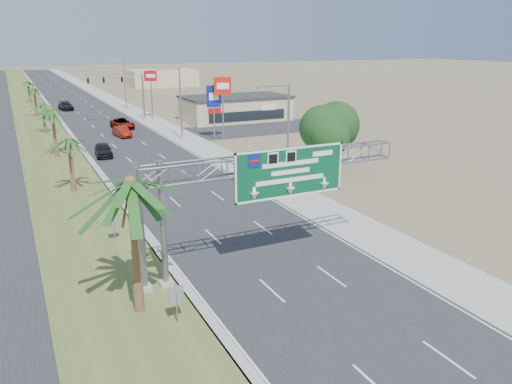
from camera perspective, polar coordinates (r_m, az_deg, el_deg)
The scene contains 28 objects.
ground at distance 24.57m, azimuth 14.20°, elevation -16.81°, with size 600.00×600.00×0.00m, color #8C7A59.
road at distance 126.67m, azimuth -20.04°, elevation 9.75°, with size 12.00×300.00×0.02m, color #28282B.
sidewalk_right at distance 127.88m, azimuth -16.22°, elevation 10.17°, with size 4.00×300.00×0.10m, color #9E9B93.
median_grass at distance 125.96m, azimuth -24.60°, elevation 9.24°, with size 7.00×300.00×0.12m, color #485F2A.
sign_gantry at distance 29.15m, azimuth 0.85°, elevation 2.22°, with size 16.75×1.24×7.50m.
palm_near at distance 24.54m, azimuth -14.20°, elevation 1.00°, with size 5.70×5.70×8.35m.
palm_row_b at distance 48.16m, azimuth -20.62°, elevation 5.57°, with size 3.99×3.99×5.95m.
palm_row_c at distance 63.82m, azimuth -22.30°, elevation 8.62°, with size 3.99×3.99×6.75m.
palm_row_d at distance 81.81m, azimuth -23.26°, elevation 9.17°, with size 3.99×3.99×5.45m.
palm_row_e at distance 100.64m, azimuth -24.03°, elevation 10.66°, with size 3.99×3.99×6.15m.
palm_row_f at distance 125.57m, azimuth -24.63°, elevation 11.36°, with size 3.99×3.99×5.75m.
streetlight_near at distance 43.69m, azimuth 3.44°, elevation 5.29°, with size 3.27×0.44×10.00m.
streetlight_mid at distance 71.00m, azimuth -8.74°, elevation 9.58°, with size 3.27×0.44×10.00m.
streetlight_far at distance 105.71m, azimuth -14.84°, elevation 11.55°, with size 3.27×0.44×10.00m.
signal_mast at distance 89.64m, azimuth -14.04°, elevation 10.85°, with size 10.28×0.71×8.00m.
store_building at distance 89.51m, azimuth -2.35°, elevation 9.49°, with size 18.00×10.00×4.00m, color #C7B886.
oak_near at distance 51.10m, azimuth 8.78°, elevation 6.62°, with size 4.50×4.50×6.80m.
oak_far at distance 56.15m, azimuth 8.95°, elevation 6.79°, with size 3.50×3.50×5.60m.
median_signback_a at distance 25.09m, azimuth -9.09°, elevation -11.86°, with size 0.75×0.08×2.08m.
median_signback_b at distance 35.69m, azimuth -15.97°, elevation -3.42°, with size 0.75×0.08×2.08m.
building_distant_right at distance 161.65m, azimuth -10.64°, elevation 12.67°, with size 20.00×12.00×5.00m, color #C7B886.
car_left_lane at distance 63.36m, azimuth -17.05°, elevation 4.62°, with size 1.93×4.78×1.63m, color black.
car_mid_lane at distance 76.03m, azimuth -15.07°, elevation 6.67°, with size 1.60×4.59×1.51m, color maroon.
car_right_lane at distance 83.31m, azimuth -15.01°, elevation 7.54°, with size 2.62×5.68×1.58m, color gray.
car_far at distance 110.07m, azimuth -20.93°, elevation 9.17°, with size 2.30×5.66×1.64m, color black.
pole_sign_red_near at distance 70.48m, azimuth -3.84°, elevation 11.59°, with size 2.40×0.90×8.93m.
pole_sign_blue at distance 71.21m, azimuth -4.86°, elevation 10.59°, with size 2.02×0.66×7.76m.
pole_sign_red_far at distance 91.69m, azimuth -11.95°, elevation 12.41°, with size 2.20×0.86×8.73m.
Camera 1 is at (-13.91, -15.19, 13.40)m, focal length 35.00 mm.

